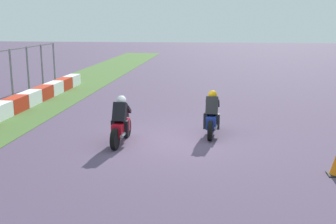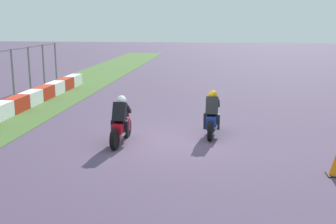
{
  "view_description": "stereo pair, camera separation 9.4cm",
  "coord_description": "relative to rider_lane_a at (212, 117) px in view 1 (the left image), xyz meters",
  "views": [
    {
      "loc": [
        -13.1,
        -1.5,
        3.84
      ],
      "look_at": [
        0.27,
        0.01,
        0.9
      ],
      "focal_mm": 45.35,
      "sensor_mm": 36.0,
      "label": 1
    },
    {
      "loc": [
        -13.08,
        -1.59,
        3.84
      ],
      "look_at": [
        0.27,
        0.01,
        0.9
      ],
      "focal_mm": 45.35,
      "sensor_mm": 36.0,
      "label": 2
    }
  ],
  "objects": [
    {
      "name": "traffic_cone",
      "position": [
        -3.5,
        -3.16,
        -0.33
      ],
      "size": [
        0.4,
        0.4,
        0.64
      ],
      "color": "black",
      "rests_on": "ground_plane"
    },
    {
      "name": "ground_plane",
      "position": [
        -0.92,
        1.41,
        -0.62
      ],
      "size": [
        120.0,
        120.0,
        0.0
      ],
      "primitive_type": "plane",
      "color": "#4F3E57"
    },
    {
      "name": "rider_lane_b",
      "position": [
        -1.31,
        2.84,
        0.0
      ],
      "size": [
        2.04,
        0.55,
        1.51
      ],
      "rotation": [
        0.0,
        0.0,
        -0.05
      ],
      "color": "black",
      "rests_on": "ground_plane"
    },
    {
      "name": "rider_lane_a",
      "position": [
        0.0,
        0.0,
        0.0
      ],
      "size": [
        2.04,
        0.55,
        1.51
      ],
      "rotation": [
        0.0,
        0.0,
        -0.06
      ],
      "color": "black",
      "rests_on": "ground_plane"
    }
  ]
}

